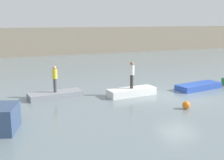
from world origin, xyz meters
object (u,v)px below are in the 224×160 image
rowboat_blue (198,86)px  person_white_shirt (132,73)px  person_yellow_shirt (55,77)px  rowboat_grey (56,95)px  mooring_buoy (186,105)px  rowboat_white (132,92)px

rowboat_blue → person_white_shirt: size_ratio=1.99×
rowboat_blue → person_yellow_shirt: person_yellow_shirt is taller
person_yellow_shirt → rowboat_blue: bearing=-8.8°
rowboat_grey → rowboat_blue: rowboat_blue is taller
rowboat_grey → person_yellow_shirt: bearing=173.8°
person_white_shirt → rowboat_grey: bearing=164.4°
mooring_buoy → rowboat_grey: bearing=140.7°
rowboat_grey → mooring_buoy: bearing=-45.5°
rowboat_grey → person_yellow_shirt: (-0.00, 0.00, 1.13)m
rowboat_grey → rowboat_white: rowboat_white is taller
mooring_buoy → person_white_shirt: bearing=111.9°
person_yellow_shirt → rowboat_white: bearing=-15.6°
rowboat_white → person_white_shirt: (-0.00, 0.00, 1.24)m
person_yellow_shirt → mooring_buoy: person_yellow_shirt is taller
person_white_shirt → person_yellow_shirt: (-4.78, 1.34, -0.17)m
rowboat_blue → person_white_shirt: bearing=168.6°
rowboat_white → mooring_buoy: 4.13m
person_white_shirt → mooring_buoy: (1.54, -3.83, -1.26)m
rowboat_blue → person_yellow_shirt: (-10.05, 1.56, 1.11)m
rowboat_grey → person_yellow_shirt: 1.13m
rowboat_grey → mooring_buoy: (6.32, -5.17, 0.04)m
rowboat_grey → rowboat_blue: (10.05, -1.56, 0.02)m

